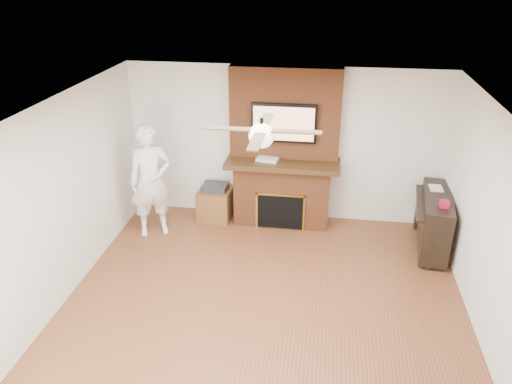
# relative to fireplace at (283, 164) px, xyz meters

# --- Properties ---
(room_shell) EXTENTS (5.36, 5.86, 2.86)m
(room_shell) POSITION_rel_fireplace_xyz_m (0.00, -2.55, 0.25)
(room_shell) COLOR #5C311B
(room_shell) RESTS_ON ground
(fireplace) EXTENTS (1.78, 0.64, 2.50)m
(fireplace) POSITION_rel_fireplace_xyz_m (0.00, 0.00, 0.00)
(fireplace) COLOR brown
(fireplace) RESTS_ON ground
(tv) EXTENTS (1.00, 0.08, 0.60)m
(tv) POSITION_rel_fireplace_xyz_m (0.00, -0.05, 0.68)
(tv) COLOR black
(tv) RESTS_ON fireplace
(ceiling_fan) EXTENTS (1.21, 1.21, 0.31)m
(ceiling_fan) POSITION_rel_fireplace_xyz_m (-0.00, -2.55, 1.34)
(ceiling_fan) COLOR black
(ceiling_fan) RESTS_ON room_shell
(person) EXTENTS (0.77, 0.67, 1.76)m
(person) POSITION_rel_fireplace_xyz_m (-1.94, -0.69, -0.11)
(person) COLOR white
(person) RESTS_ON ground
(side_table) EXTENTS (0.55, 0.55, 0.60)m
(side_table) POSITION_rel_fireplace_xyz_m (-1.10, -0.07, -0.72)
(side_table) COLOR brown
(side_table) RESTS_ON ground
(piano) EXTENTS (0.65, 1.36, 0.95)m
(piano) POSITION_rel_fireplace_xyz_m (2.29, -0.55, -0.53)
(piano) COLOR black
(piano) RESTS_ON ground
(cable_box) EXTENTS (0.36, 0.25, 0.05)m
(cable_box) POSITION_rel_fireplace_xyz_m (-0.24, -0.10, 0.11)
(cable_box) COLOR silver
(cable_box) RESTS_ON fireplace
(candle_orange) EXTENTS (0.07, 0.07, 0.11)m
(candle_orange) POSITION_rel_fireplace_xyz_m (-0.21, -0.19, -0.94)
(candle_orange) COLOR #DF451A
(candle_orange) RESTS_ON ground
(candle_green) EXTENTS (0.06, 0.06, 0.09)m
(candle_green) POSITION_rel_fireplace_xyz_m (-0.11, -0.22, -0.95)
(candle_green) COLOR #497F33
(candle_green) RESTS_ON ground
(candle_cream) EXTENTS (0.08, 0.08, 0.10)m
(candle_cream) POSITION_rel_fireplace_xyz_m (0.11, -0.23, -0.95)
(candle_cream) COLOR #F5E2C3
(candle_cream) RESTS_ON ground
(candle_blue) EXTENTS (0.06, 0.06, 0.08)m
(candle_blue) POSITION_rel_fireplace_xyz_m (0.15, -0.23, -0.95)
(candle_blue) COLOR #3655A2
(candle_blue) RESTS_ON ground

